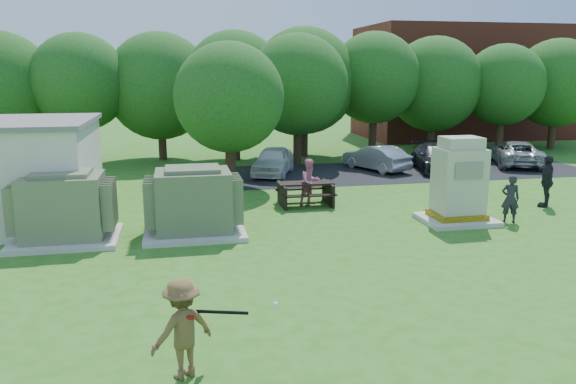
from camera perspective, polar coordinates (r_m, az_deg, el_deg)
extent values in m
plane|color=#2D6619|center=(13.50, 3.37, -8.97)|extent=(120.00, 120.00, 0.00)
cube|color=maroon|center=(44.56, 17.47, 10.58)|extent=(15.00, 8.00, 8.00)
cube|color=#232326|center=(28.06, 10.28, 2.06)|extent=(20.00, 6.00, 0.01)
cube|color=beige|center=(17.65, -21.58, -4.43)|extent=(3.00, 2.40, 0.15)
cube|color=#687050|center=(17.41, -21.83, -1.35)|extent=(2.20, 1.80, 1.80)
cube|color=#687050|center=(17.22, -22.08, 1.75)|extent=(1.60, 1.30, 0.12)
cube|color=#687050|center=(17.69, -25.88, -1.42)|extent=(0.32, 1.50, 1.35)
cube|color=#687050|center=(17.21, -17.68, -1.11)|extent=(0.32, 1.50, 1.35)
cube|color=beige|center=(17.35, -9.46, -4.00)|extent=(3.00, 2.40, 0.15)
cube|color=#596647|center=(17.11, -9.57, -0.86)|extent=(2.20, 1.80, 1.80)
cube|color=#596647|center=(16.92, -9.69, 2.31)|extent=(1.60, 1.30, 0.12)
cube|color=#596647|center=(17.12, -13.82, -0.95)|extent=(0.32, 1.50, 1.35)
cube|color=#596647|center=(17.18, -5.34, -0.60)|extent=(0.32, 1.50, 1.35)
cube|color=beige|center=(19.28, 16.73, -2.70)|extent=(2.30, 1.88, 0.16)
cube|color=yellow|center=(19.24, 16.76, -2.20)|extent=(1.62, 1.31, 0.19)
cube|color=#BCB89C|center=(19.00, 16.97, 1.13)|extent=(1.46, 1.15, 2.09)
cube|color=#BCB89C|center=(18.81, 17.21, 4.81)|extent=(1.20, 0.94, 0.37)
cube|color=gray|center=(18.40, 17.94, 2.05)|extent=(0.94, 0.04, 0.52)
cube|color=black|center=(20.59, 1.79, 0.90)|extent=(2.02, 0.78, 0.07)
cube|color=black|center=(21.24, 1.41, 0.34)|extent=(2.02, 0.28, 0.06)
cube|color=black|center=(20.07, 2.18, -0.38)|extent=(2.02, 0.28, 0.06)
cube|color=black|center=(20.50, -0.60, -0.33)|extent=(0.09, 1.51, 0.83)
cube|color=black|center=(20.88, 4.12, -0.12)|extent=(0.09, 1.51, 0.83)
imported|color=brown|center=(9.40, -10.69, -13.52)|extent=(1.24, 1.05, 1.66)
imported|color=black|center=(19.64, 21.65, -0.64)|extent=(0.67, 0.55, 1.58)
imported|color=pink|center=(20.68, 2.25, 1.03)|extent=(1.03, 0.94, 1.72)
imported|color=black|center=(22.40, 24.82, 1.02)|extent=(1.10, 1.13, 1.91)
imported|color=white|center=(26.74, -1.52, 3.19)|extent=(2.86, 4.23, 1.34)
imported|color=#B5B4BA|center=(28.28, 8.91, 3.46)|extent=(2.72, 4.00, 1.25)
imported|color=black|center=(28.68, 14.80, 3.38)|extent=(2.74, 4.80, 1.31)
imported|color=#ADADB1|center=(31.71, 22.13, 3.68)|extent=(3.69, 5.09, 1.29)
cylinder|color=black|center=(9.25, -6.71, -12.03)|extent=(0.83, 0.29, 0.06)
cylinder|color=maroon|center=(9.15, -10.15, -12.43)|extent=(0.23, 0.12, 0.06)
sphere|color=white|center=(9.26, -1.30, -11.35)|extent=(0.09, 0.09, 0.09)
cylinder|color=#47301E|center=(32.97, -26.73, 4.55)|extent=(0.44, 0.44, 2.40)
sphere|color=#235B1C|center=(32.77, -27.22, 9.53)|extent=(5.60, 5.60, 5.60)
cylinder|color=#47301E|center=(31.52, -20.01, 5.19)|extent=(0.44, 0.44, 2.80)
sphere|color=#235B1C|center=(31.34, -20.40, 10.45)|extent=(5.00, 5.00, 5.00)
cylinder|color=#47301E|center=(31.99, -12.65, 5.27)|extent=(0.44, 0.44, 2.30)
sphere|color=#235B1C|center=(31.79, -12.90, 10.45)|extent=(5.80, 5.80, 5.80)
cylinder|color=#47301E|center=(31.23, -5.31, 5.72)|extent=(0.44, 0.44, 2.70)
sphere|color=#235B1C|center=(31.04, -5.42, 11.17)|extent=(5.40, 5.40, 5.40)
cylinder|color=#47301E|center=(32.49, 1.64, 5.84)|extent=(0.44, 0.44, 2.50)
sphere|color=#235B1C|center=(32.29, 1.68, 11.23)|extent=(6.00, 6.00, 6.00)
cylinder|color=#47301E|center=(33.21, 8.58, 6.20)|extent=(0.44, 0.44, 2.90)
sphere|color=#235B1C|center=(33.03, 8.75, 11.39)|extent=(5.20, 5.20, 5.20)
cylinder|color=#47301E|center=(35.33, 14.39, 5.90)|extent=(0.44, 0.44, 2.40)
sphere|color=#235B1C|center=(35.15, 14.64, 10.57)|extent=(5.60, 5.60, 5.60)
cylinder|color=#47301E|center=(36.46, 20.72, 5.84)|extent=(0.44, 0.44, 2.60)
sphere|color=#235B1C|center=(36.29, 21.05, 10.14)|extent=(4.80, 4.80, 4.80)
cylinder|color=#47301E|center=(39.20, 25.25, 5.79)|extent=(0.44, 0.44, 2.50)
sphere|color=#235B1C|center=(39.04, 25.64, 9.97)|extent=(5.40, 5.40, 5.40)
cylinder|color=#47301E|center=(24.05, -5.85, 3.39)|extent=(0.44, 0.44, 2.40)
sphere|color=#235B1C|center=(23.79, -5.99, 9.54)|extent=(4.60, 4.60, 4.60)
cylinder|color=#47301E|center=(29.55, 0.96, 5.30)|extent=(0.44, 0.44, 2.60)
sphere|color=#235B1C|center=(29.34, 0.98, 10.85)|extent=(5.20, 5.20, 5.20)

